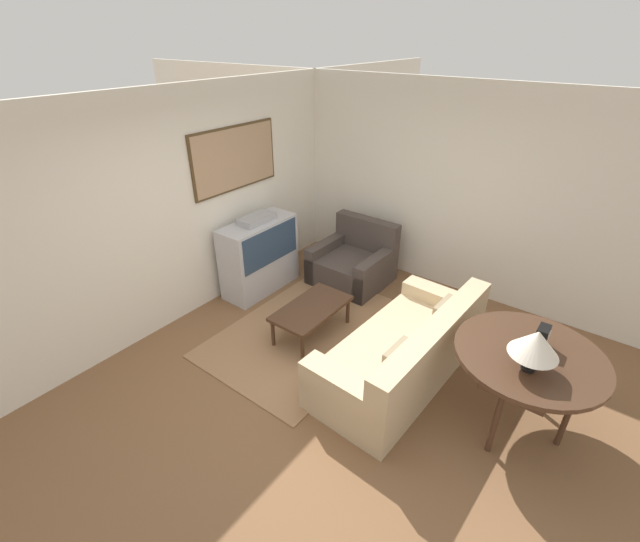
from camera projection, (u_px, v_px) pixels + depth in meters
ground_plane at (322, 380)px, 4.44m from camera, size 12.00×12.00×0.00m
wall_back at (175, 211)px, 4.91m from camera, size 12.00×0.10×2.70m
wall_right at (443, 190)px, 5.60m from camera, size 0.06×12.00×2.70m
area_rug at (307, 330)px, 5.16m from camera, size 2.43×1.62×0.01m
tv at (260, 255)px, 5.79m from camera, size 1.09×0.46×1.09m
couch at (404, 353)px, 4.38m from camera, size 2.11×1.03×0.80m
armchair at (353, 263)px, 6.09m from camera, size 0.94×0.99×0.85m
coffee_table at (312, 310)px, 4.95m from camera, size 0.97×0.53×0.39m
console_table at (529, 360)px, 3.60m from camera, size 1.24×1.24×0.82m
table_lamp at (536, 343)px, 3.28m from camera, size 0.38×0.38×0.37m
mantel_clock at (542, 337)px, 3.61m from camera, size 0.16×0.10×0.20m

